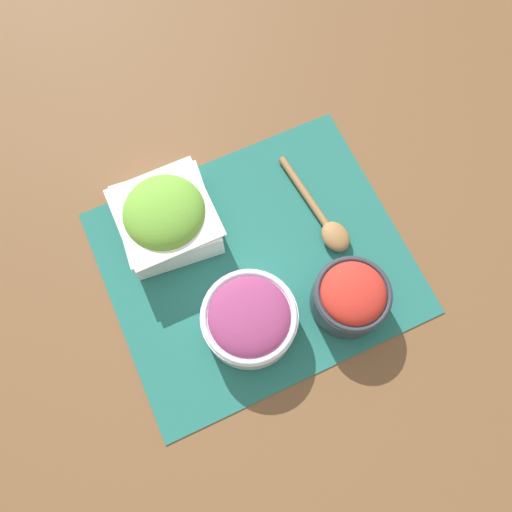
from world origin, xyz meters
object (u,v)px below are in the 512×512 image
onion_bowl (249,319)px  wooden_spoon (327,224)px  tomato_bowl (351,296)px  lettuce_bowl (166,217)px

onion_bowl → wooden_spoon: onion_bowl is taller
wooden_spoon → onion_bowl: bearing=-152.4°
tomato_bowl → lettuce_bowl: bearing=131.2°
lettuce_bowl → onion_bowl: size_ratio=1.09×
lettuce_bowl → wooden_spoon: size_ratio=0.80×
tomato_bowl → lettuce_bowl: (-0.21, 0.24, 0.00)m
tomato_bowl → lettuce_bowl: 0.31m
tomato_bowl → onion_bowl: tomato_bowl is taller
onion_bowl → tomato_bowl: bearing=-12.4°
lettuce_bowl → onion_bowl: lettuce_bowl is taller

